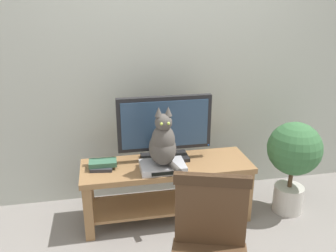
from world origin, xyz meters
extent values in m
plane|color=gray|center=(0.00, 0.00, 0.00)|extent=(12.00, 12.00, 0.00)
cube|color=#B7BCB2|center=(0.00, 0.96, 1.40)|extent=(7.00, 0.12, 2.80)
cube|color=olive|center=(-0.03, 0.46, 0.47)|extent=(1.38, 0.46, 0.04)
cube|color=olive|center=(-0.66, 0.29, 0.23)|extent=(0.07, 0.07, 0.45)
cube|color=olive|center=(0.61, 0.29, 0.23)|extent=(0.07, 0.07, 0.45)
cube|color=olive|center=(-0.66, 0.64, 0.23)|extent=(0.07, 0.07, 0.45)
cube|color=olive|center=(0.61, 0.64, 0.23)|extent=(0.07, 0.07, 0.45)
cube|color=olive|center=(-0.03, 0.46, 0.13)|extent=(1.28, 0.38, 0.02)
cube|color=black|center=(-0.03, 0.56, 0.51)|extent=(0.39, 0.20, 0.03)
cube|color=black|center=(-0.03, 0.56, 0.56)|extent=(0.06, 0.04, 0.07)
cube|color=black|center=(-0.03, 0.56, 0.81)|extent=(0.76, 0.05, 0.45)
cube|color=navy|center=(-0.03, 0.53, 0.81)|extent=(0.70, 0.01, 0.38)
sphere|color=#2672F2|center=(0.34, 0.52, 0.61)|extent=(0.01, 0.01, 0.01)
cube|color=#BCBCC1|center=(-0.08, 0.37, 0.52)|extent=(0.35, 0.24, 0.05)
cube|color=black|center=(-0.08, 0.25, 0.52)|extent=(0.21, 0.01, 0.03)
ellipsoid|color=#514C47|center=(-0.08, 0.37, 0.68)|extent=(0.21, 0.27, 0.26)
ellipsoid|color=#514C47|center=(-0.08, 0.33, 0.76)|extent=(0.18, 0.18, 0.23)
sphere|color=#514C47|center=(-0.08, 0.32, 0.91)|extent=(0.13, 0.13, 0.13)
cone|color=#514C47|center=(-0.11, 0.32, 0.99)|extent=(0.06, 0.06, 0.07)
cone|color=#514C47|center=(-0.04, 0.32, 0.99)|extent=(0.06, 0.06, 0.07)
sphere|color=#B2C64C|center=(-0.10, 0.26, 0.92)|extent=(0.02, 0.02, 0.02)
sphere|color=#B2C64C|center=(-0.05, 0.26, 0.92)|extent=(0.02, 0.02, 0.02)
cylinder|color=#514C47|center=(-0.01, 0.27, 0.57)|extent=(0.09, 0.22, 0.04)
cube|color=#513823|center=(0.03, -0.50, 0.68)|extent=(0.38, 0.15, 0.43)
cube|color=#412C1C|center=(0.03, -0.50, 0.86)|extent=(0.40, 0.17, 0.06)
cube|color=#2D2D33|center=(-0.54, 0.48, 0.51)|extent=(0.19, 0.18, 0.03)
cube|color=#38664C|center=(-0.53, 0.49, 0.54)|extent=(0.22, 0.13, 0.04)
cylinder|color=beige|center=(1.03, 0.35, 0.12)|extent=(0.25, 0.25, 0.24)
cylinder|color=#332319|center=(1.03, 0.35, 0.23)|extent=(0.23, 0.23, 0.02)
cylinder|color=#4C3823|center=(1.03, 0.35, 0.32)|extent=(0.04, 0.04, 0.18)
sphere|color=#386B3D|center=(1.03, 0.35, 0.59)|extent=(0.44, 0.44, 0.44)
camera|label=1|loc=(-0.51, -2.04, 1.74)|focal=37.16mm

